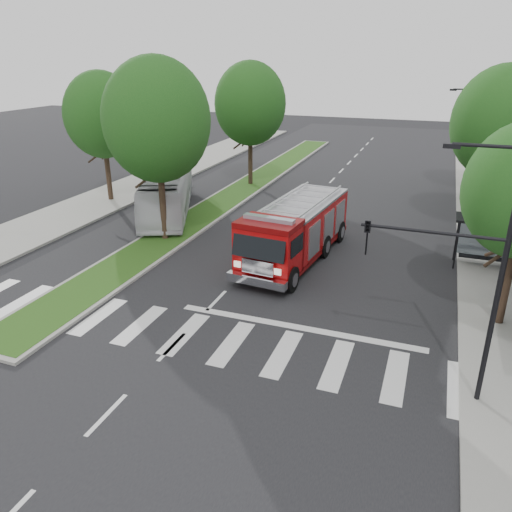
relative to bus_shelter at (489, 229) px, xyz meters
The scene contains 14 objects.
ground 14.00m from the bus_shelter, 143.97° to the right, with size 140.00×140.00×0.00m, color black.
sidewalk_right 3.00m from the bus_shelter, 54.94° to the left, with size 5.00×80.00×0.15m, color gray.
sidewalk_left 25.84m from the bus_shelter, behind, with size 5.00×80.00×0.15m, color gray.
median 19.92m from the bus_shelter, 150.20° to the left, with size 3.00×50.00×0.15m.
bus_shelter is the anchor object (origin of this frame).
tree_right_mid 7.36m from the bus_shelter, 87.07° to the left, with size 5.60×5.60×9.72m.
tree_right_far 16.30m from the bus_shelter, 88.92° to the left, with size 5.00×5.00×8.73m.
tree_median_near 17.98m from the bus_shelter, behind, with size 5.80×5.80×10.16m.
tree_median_far 21.36m from the bus_shelter, 145.43° to the left, with size 5.60×5.60×9.72m.
tree_left_mid 25.82m from the bus_shelter, behind, with size 5.20×5.20×9.16m.
streetlight_right_near 12.05m from the bus_shelter, 97.76° to the right, with size 4.08×0.22×8.00m.
streetlight_right_far 12.13m from the bus_shelter, 94.11° to the left, with size 2.11×0.20×8.00m.
fire_engine 9.59m from the bus_shelter, 166.01° to the right, with size 3.81×9.78×3.31m.
city_bus 19.89m from the bus_shelter, behind, with size 2.63×11.25×3.13m, color silver.
Camera 1 is at (8.44, -17.83, 10.12)m, focal length 35.00 mm.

